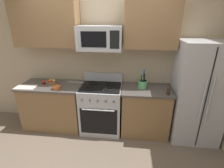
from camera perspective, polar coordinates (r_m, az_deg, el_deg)
name	(u,v)px	position (r m, az deg, el deg)	size (l,w,h in m)	color
ground_plane	(96,151)	(3.05, -5.65, -21.99)	(16.00, 16.00, 0.00)	#6B5B4C
wall_back	(104,61)	(3.34, -2.83, 7.75)	(8.00, 0.10, 2.60)	tan
counter_left	(54,106)	(3.58, -19.31, -7.00)	(1.17, 0.64, 0.91)	olive
range_oven	(101,108)	(3.29, -3.62, -8.04)	(0.76, 0.68, 1.09)	#B2B5BA
counter_right	(145,111)	(3.27, 11.18, -8.98)	(0.90, 0.64, 0.91)	olive
refrigerator	(197,93)	(3.27, 27.09, -2.63)	(0.80, 0.75, 1.78)	#B2B5BA
microwave	(100,38)	(2.90, -4.16, 15.41)	(0.74, 0.44, 0.39)	#B2B5BA
upper_cabinets_left	(46,24)	(3.33, -21.60, 18.67)	(1.16, 0.34, 0.80)	olive
upper_cabinets_right	(151,24)	(2.99, 13.30, 19.35)	(0.89, 0.34, 0.80)	olive
utensil_crock	(143,84)	(3.08, 10.43, 0.15)	(0.17, 0.17, 0.34)	#59AD66
fruit_basket	(52,82)	(3.40, -19.86, 0.60)	(0.20, 0.20, 0.10)	brown
apple_loose	(44,82)	(3.50, -22.34, 0.71)	(0.07, 0.07, 0.07)	red
cutting_board	(26,87)	(3.45, -27.48, -0.99)	(0.36, 0.22, 0.02)	silver
bottle_soy	(169,90)	(2.92, 18.81, -1.82)	(0.06, 0.06, 0.19)	#382314
prep_bowl	(57,87)	(3.16, -18.44, -1.10)	(0.15, 0.15, 0.06)	#D1662D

